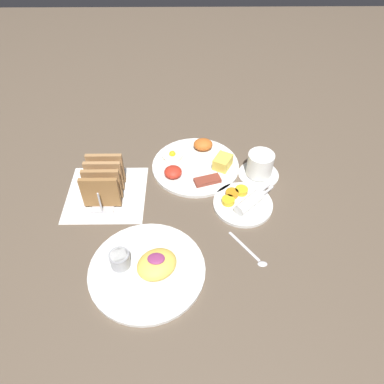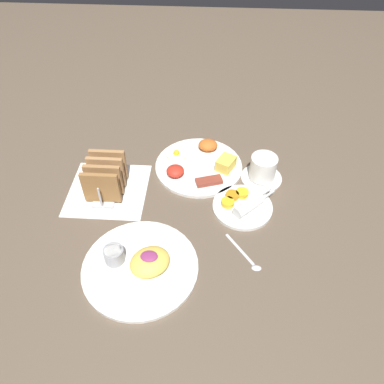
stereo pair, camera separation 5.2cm
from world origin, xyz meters
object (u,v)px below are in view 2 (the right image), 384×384
plate_condiments (243,205)px  toast_rack (105,177)px  plate_foreground (141,265)px  plate_breakfast (200,164)px  coffee_cup (263,169)px

plate_condiments → toast_rack: toast_rack is taller
plate_condiments → toast_rack: bearing=173.2°
plate_foreground → toast_rack: bearing=118.1°
plate_condiments → plate_foreground: bearing=-140.0°
plate_breakfast → coffee_cup: bearing=-11.8°
plate_condiments → coffee_cup: coffee_cup is taller
plate_foreground → plate_condiments: bearing=40.0°
plate_breakfast → coffee_cup: 0.19m
toast_rack → plate_breakfast: bearing=24.2°
plate_condiments → plate_foreground: 0.32m
plate_breakfast → plate_foreground: 0.39m
coffee_cup → toast_rack: bearing=-170.1°
plate_condiments → plate_foreground: size_ratio=0.62×
plate_foreground → coffee_cup: coffee_cup is taller
coffee_cup → plate_breakfast: bearing=168.2°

